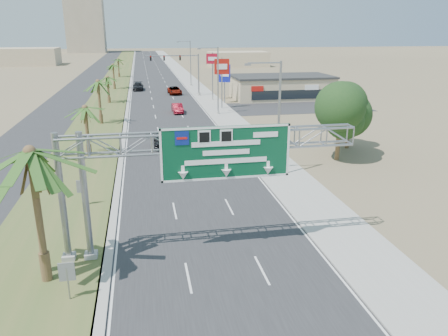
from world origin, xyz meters
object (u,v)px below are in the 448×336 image
palm_near (30,153)px  pole_sign_blue (225,75)px  pole_sign_red_near (222,69)px  car_right_lane (175,91)px  store_building (281,88)px  sign_gantry (197,151)px  car_far (138,86)px  car_left_lane (161,141)px  signal_mast (188,71)px  pole_sign_red_far (212,63)px  car_mid_lane (177,108)px

palm_near → pole_sign_blue: 57.77m
pole_sign_red_near → palm_near: bearing=-110.4°
pole_sign_blue → car_right_lane: bearing=121.2°
palm_near → store_building: palm_near is taller
store_building → pole_sign_red_near: (-13.00, -9.03, 4.36)m
sign_gantry → pole_sign_blue: (11.52, 52.36, -1.10)m
store_building → car_far: (-26.47, 16.72, -1.21)m
car_far → car_left_lane: bearing=-85.7°
car_right_lane → pole_sign_red_near: bearing=-73.8°
palm_near → car_far: size_ratio=1.54×
car_right_lane → signal_mast: bearing=-54.6°
pole_sign_blue → store_building: bearing=17.8°
pole_sign_red_far → signal_mast: bearing=124.0°
car_left_lane → pole_sign_red_near: bearing=65.1°
palm_near → pole_sign_blue: (19.65, 54.29, -1.97)m
store_building → pole_sign_blue: bearing=-162.2°
palm_near → signal_mast: palm_near is taller
car_left_lane → car_mid_lane: (3.50, 20.47, -0.01)m
car_far → palm_near: bearing=-92.2°
sign_gantry → pole_sign_blue: 53.62m
store_building → car_far: store_building is taller
pole_sign_blue → pole_sign_red_far: (-1.45, 4.00, 1.77)m
signal_mast → car_right_lane: bearing=128.4°
signal_mast → pole_sign_red_near: size_ratio=1.26×
car_right_lane → car_far: car_far is taller
car_left_lane → car_mid_lane: bearing=81.1°
pole_sign_red_near → pole_sign_blue: bearing=74.7°
pole_sign_red_far → pole_sign_red_near: bearing=-90.0°
store_building → car_left_lane: store_building is taller
sign_gantry → signal_mast: (6.23, 62.05, -1.21)m
car_left_lane → pole_sign_red_far: (11.00, 32.21, 6.01)m
pole_sign_red_far → store_building: bearing=-1.3°
car_left_lane → car_far: car_far is taller
signal_mast → store_building: (16.83, -5.97, -2.85)m
car_mid_lane → car_right_lane: size_ratio=0.82×
palm_near → pole_sign_red_far: pole_sign_red_far is taller
store_building → car_far: 31.33m
sign_gantry → car_mid_lane: bearing=86.7°
sign_gantry → car_left_lane: (-0.94, 24.15, -5.33)m
car_far → sign_gantry: bearing=-85.9°
store_building → pole_sign_red_near: pole_sign_red_near is taller
car_mid_lane → pole_sign_red_far: (7.50, 11.74, 6.01)m
signal_mast → car_far: bearing=131.9°
sign_gantry → pole_sign_red_far: (10.06, 56.36, 0.68)m
car_mid_lane → store_building: bearing=27.2°
car_right_lane → pole_sign_red_near: 19.99m
sign_gantry → signal_mast: signal_mast is taller
palm_near → car_left_lane: bearing=74.6°
store_building → car_left_lane: size_ratio=4.21×
car_left_lane → pole_sign_red_far: pole_sign_red_far is taller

